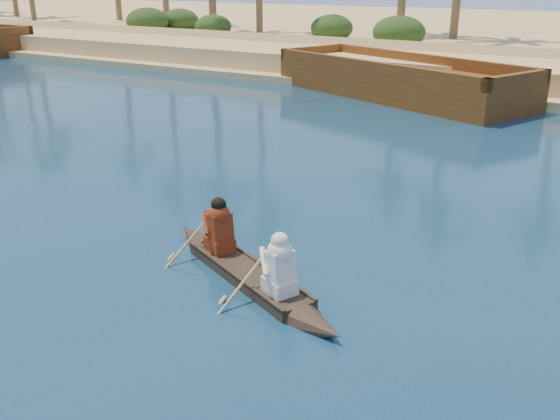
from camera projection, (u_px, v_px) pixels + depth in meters
The scene contains 4 objects.
sandy_embankment at pixel (472, 36), 48.86m from camera, with size 150.00×51.00×1.50m.
shrub_cluster at pixel (400, 45), 36.36m from camera, with size 100.00×6.00×2.40m, color #1E3C16, non-canonical shape.
canoe at pixel (248, 265), 10.82m from camera, with size 4.95×2.73×1.41m.
barge_mid at pixel (398, 81), 27.18m from camera, with size 12.44×7.97×1.97m.
Camera 1 is at (13.60, -4.07, 4.99)m, focal length 40.00 mm.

